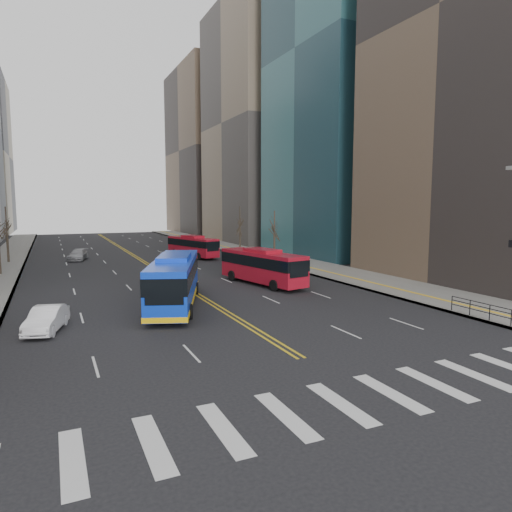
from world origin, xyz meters
TOP-DOWN VIEW (x-y plane):
  - ground at (0.00, 0.00)m, footprint 220.00×220.00m
  - sidewalk_right at (17.50, 45.00)m, footprint 7.00×130.00m
  - crosswalk at (0.00, 0.00)m, footprint 26.70×4.00m
  - centerline at (0.00, 55.00)m, footprint 0.55×100.00m
  - office_towers at (0.12, 68.51)m, footprint 83.00×134.00m
  - pedestrian_railing at (14.30, 6.00)m, footprint 0.06×6.06m
  - street_trees at (-7.18, 34.55)m, footprint 35.20×47.20m
  - blue_bus at (-2.70, 19.09)m, footprint 7.05×13.29m
  - red_bus_near at (7.00, 24.57)m, footprint 4.47×10.81m
  - red_bus_far at (7.21, 48.09)m, footprint 4.98×9.96m
  - car_white at (-11.38, 15.37)m, footprint 2.74×4.74m
  - car_dark_mid at (9.79, 35.09)m, footprint 2.58×4.30m
  - car_silver at (-7.72, 51.36)m, footprint 3.31×5.34m
  - car_dark_far at (12.50, 66.88)m, footprint 2.34×4.41m

SIDE VIEW (x-z plane):
  - ground at x=0.00m, z-range 0.00..0.00m
  - crosswalk at x=0.00m, z-range 0.00..0.01m
  - centerline at x=0.00m, z-range 0.00..0.01m
  - sidewalk_right at x=17.50m, z-range 0.00..0.15m
  - car_dark_far at x=12.50m, z-range 0.00..1.18m
  - car_dark_mid at x=9.79m, z-range 0.00..1.37m
  - car_silver at x=-7.72m, z-range 0.00..1.44m
  - car_white at x=-11.38m, z-range 0.00..1.48m
  - pedestrian_railing at x=14.30m, z-range 0.31..1.33m
  - red_bus_far at x=7.21m, z-range 0.18..3.31m
  - red_bus_near at x=7.00m, z-range 0.19..3.55m
  - blue_bus at x=-2.70m, z-range 0.09..3.89m
  - street_trees at x=-7.18m, z-range 1.07..8.67m
  - office_towers at x=0.12m, z-range -5.08..52.92m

